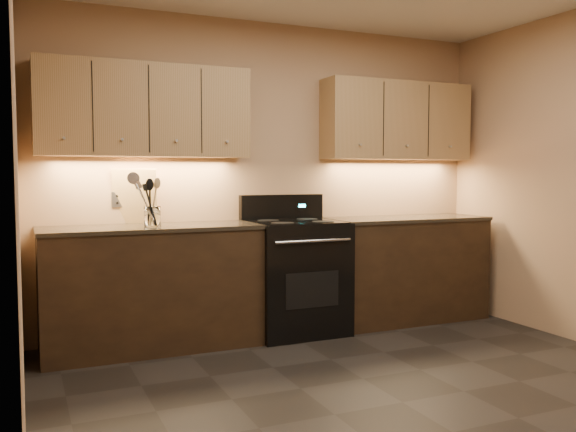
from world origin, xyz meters
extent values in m
plane|color=black|center=(0.00, 0.00, 0.00)|extent=(4.00, 4.00, 0.00)
cube|color=tan|center=(0.00, 2.00, 1.30)|extent=(4.00, 0.04, 2.60)
cube|color=tan|center=(-2.00, 0.00, 1.30)|extent=(0.04, 4.00, 2.60)
cube|color=black|center=(-1.10, 1.70, 0.45)|extent=(1.60, 0.60, 0.90)
cube|color=#352D21|center=(-1.10, 1.70, 0.92)|extent=(1.62, 0.62, 0.03)
cube|color=black|center=(1.18, 1.70, 0.45)|extent=(1.44, 0.60, 0.90)
cube|color=#352D21|center=(1.18, 1.70, 0.92)|extent=(1.46, 0.62, 0.03)
cube|color=black|center=(0.08, 1.68, 0.46)|extent=(0.76, 0.65, 0.92)
cube|color=black|center=(0.08, 1.68, 0.93)|extent=(0.70, 0.60, 0.01)
cube|color=black|center=(0.08, 1.96, 1.03)|extent=(0.76, 0.07, 0.22)
cube|color=#19E5F2|center=(0.26, 1.92, 1.04)|extent=(0.06, 0.00, 0.03)
cylinder|color=silver|center=(0.08, 1.34, 0.80)|extent=(0.65, 0.02, 0.02)
cube|color=black|center=(0.08, 1.35, 0.41)|extent=(0.46, 0.00, 0.28)
cylinder|color=black|center=(-0.10, 1.53, 0.93)|extent=(0.18, 0.18, 0.00)
cylinder|color=black|center=(0.26, 1.53, 0.93)|extent=(0.18, 0.18, 0.00)
cylinder|color=black|center=(-0.10, 1.82, 0.93)|extent=(0.18, 0.18, 0.00)
cylinder|color=black|center=(0.26, 1.82, 0.93)|extent=(0.18, 0.18, 0.00)
cube|color=#A37F51|center=(-1.10, 1.85, 1.80)|extent=(1.60, 0.30, 0.70)
cube|color=#A37F51|center=(1.18, 1.85, 1.80)|extent=(1.44, 0.30, 0.70)
cube|color=#B2B5BA|center=(-1.30, 1.99, 1.12)|extent=(0.08, 0.01, 0.12)
cylinder|color=white|center=(-1.11, 1.59, 1.01)|extent=(0.16, 0.16, 0.15)
cylinder|color=white|center=(-1.11, 1.59, 0.94)|extent=(0.12, 0.12, 0.02)
cube|color=tan|center=(-1.17, 1.96, 1.14)|extent=(0.35, 0.18, 0.43)
camera|label=1|loc=(-1.99, -2.88, 1.32)|focal=38.00mm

